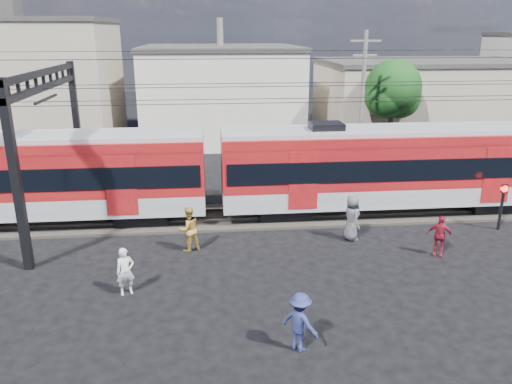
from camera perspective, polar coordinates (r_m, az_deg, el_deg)
ground at (r=16.79m, az=6.36°, el=-12.50°), size 120.00×120.00×0.00m
track_bed at (r=23.89m, az=2.47°, el=-2.66°), size 70.00×3.40×0.12m
rail_near at (r=23.15m, az=2.73°, el=-3.03°), size 70.00×0.12×0.12m
rail_far at (r=24.54m, az=2.23°, el=-1.78°), size 70.00×0.12×0.12m
commuter_train at (r=24.57m, az=15.61°, el=3.01°), size 50.30×3.08×4.17m
catenary at (r=23.02m, az=-19.46°, el=8.64°), size 70.00×9.30×7.52m
building_west at (r=40.71m, az=-25.90°, el=10.88°), size 14.28×10.20×9.30m
building_midwest at (r=41.41m, az=-3.99°, el=11.30°), size 12.24×12.24×7.30m
building_mideast at (r=42.16m, az=18.80°, el=9.83°), size 16.32×10.20×6.30m
utility_pole_mid at (r=30.79m, az=12.02°, el=10.27°), size 1.80×0.24×8.50m
tree_near at (r=34.72m, az=15.63°, el=11.06°), size 3.82×3.64×6.72m
pedestrian_a at (r=17.39m, az=-14.70°, el=-8.77°), size 0.70×0.58×1.65m
pedestrian_b at (r=20.13m, az=-7.73°, el=-4.20°), size 1.13×1.04×1.87m
pedestrian_c at (r=14.19m, az=5.05°, el=-14.59°), size 1.25×1.24×1.73m
pedestrian_d at (r=20.85m, az=20.22°, el=-4.70°), size 1.05×0.83×1.67m
pedestrian_e at (r=21.34m, az=10.88°, el=-2.93°), size 0.83×1.08×1.96m
crossing_signal at (r=24.37m, az=26.37°, el=-0.68°), size 0.31×0.31×2.11m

